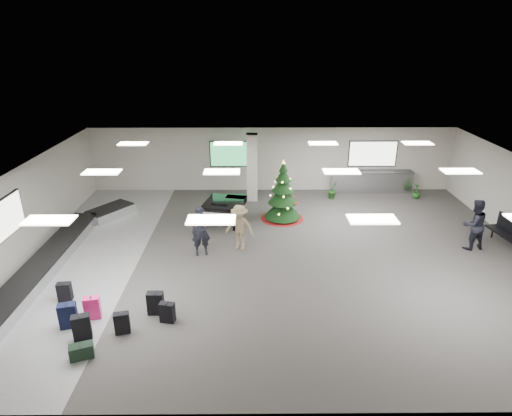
{
  "coord_description": "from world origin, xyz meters",
  "views": [
    {
      "loc": [
        -0.97,
        -13.68,
        7.38
      ],
      "look_at": [
        -0.85,
        1.0,
        1.42
      ],
      "focal_mm": 30.0,
      "sensor_mm": 36.0,
      "label": 1
    }
  ],
  "objects_px": {
    "service_counter": "(371,182)",
    "baggage_carousel": "(61,251)",
    "potted_plant_right": "(417,191)",
    "christmas_tree": "(283,199)",
    "grand_piano": "(224,205)",
    "bench": "(509,231)",
    "pink_suitcase": "(92,308)",
    "potted_plant_left": "(333,190)",
    "traveler_b": "(240,227)",
    "traveler_bench": "(474,225)",
    "traveler_a": "(201,231)"
  },
  "relations": [
    {
      "from": "service_counter",
      "to": "baggage_carousel",
      "type": "bearing_deg",
      "value": -152.33
    },
    {
      "from": "potted_plant_right",
      "to": "christmas_tree",
      "type": "bearing_deg",
      "value": -160.01
    },
    {
      "from": "grand_piano",
      "to": "potted_plant_right",
      "type": "distance_m",
      "value": 9.61
    },
    {
      "from": "service_counter",
      "to": "potted_plant_right",
      "type": "bearing_deg",
      "value": -25.23
    },
    {
      "from": "grand_piano",
      "to": "potted_plant_right",
      "type": "height_order",
      "value": "grand_piano"
    },
    {
      "from": "bench",
      "to": "potted_plant_right",
      "type": "xyz_separation_m",
      "value": [
        -1.64,
        5.01,
        -0.22
      ]
    },
    {
      "from": "pink_suitcase",
      "to": "bench",
      "type": "distance_m",
      "value": 14.73
    },
    {
      "from": "potted_plant_left",
      "to": "traveler_b",
      "type": "bearing_deg",
      "value": -129.69
    },
    {
      "from": "grand_piano",
      "to": "potted_plant_left",
      "type": "height_order",
      "value": "grand_piano"
    },
    {
      "from": "christmas_tree",
      "to": "grand_piano",
      "type": "height_order",
      "value": "christmas_tree"
    },
    {
      "from": "baggage_carousel",
      "to": "pink_suitcase",
      "type": "relative_size",
      "value": 14.09
    },
    {
      "from": "service_counter",
      "to": "traveler_bench",
      "type": "bearing_deg",
      "value": -71.31
    },
    {
      "from": "bench",
      "to": "potted_plant_left",
      "type": "distance_m",
      "value": 7.6
    },
    {
      "from": "bench",
      "to": "potted_plant_left",
      "type": "height_order",
      "value": "bench"
    },
    {
      "from": "baggage_carousel",
      "to": "pink_suitcase",
      "type": "bearing_deg",
      "value": -56.38
    },
    {
      "from": "grand_piano",
      "to": "bench",
      "type": "bearing_deg",
      "value": 1.29
    },
    {
      "from": "pink_suitcase",
      "to": "bench",
      "type": "height_order",
      "value": "bench"
    },
    {
      "from": "baggage_carousel",
      "to": "bench",
      "type": "height_order",
      "value": "bench"
    },
    {
      "from": "baggage_carousel",
      "to": "traveler_b",
      "type": "distance_m",
      "value": 6.44
    },
    {
      "from": "service_counter",
      "to": "potted_plant_left",
      "type": "bearing_deg",
      "value": -156.2
    },
    {
      "from": "traveler_bench",
      "to": "potted_plant_right",
      "type": "relative_size",
      "value": 2.64
    },
    {
      "from": "traveler_bench",
      "to": "bench",
      "type": "bearing_deg",
      "value": 177.5
    },
    {
      "from": "pink_suitcase",
      "to": "traveler_bench",
      "type": "xyz_separation_m",
      "value": [
        12.54,
        4.14,
        0.63
      ]
    },
    {
      "from": "traveler_b",
      "to": "traveler_a",
      "type": "bearing_deg",
      "value": -143.7
    },
    {
      "from": "traveler_bench",
      "to": "potted_plant_right",
      "type": "distance_m",
      "value": 5.3
    },
    {
      "from": "christmas_tree",
      "to": "traveler_b",
      "type": "xyz_separation_m",
      "value": [
        -1.76,
        -2.82,
        -0.04
      ]
    },
    {
      "from": "potted_plant_left",
      "to": "potted_plant_right",
      "type": "distance_m",
      "value": 4.08
    },
    {
      "from": "christmas_tree",
      "to": "potted_plant_right",
      "type": "xyz_separation_m",
      "value": [
        6.67,
        2.43,
        -0.54
      ]
    },
    {
      "from": "traveler_bench",
      "to": "potted_plant_right",
      "type": "bearing_deg",
      "value": -100.84
    },
    {
      "from": "traveler_b",
      "to": "traveler_bench",
      "type": "height_order",
      "value": "traveler_bench"
    },
    {
      "from": "christmas_tree",
      "to": "traveler_b",
      "type": "bearing_deg",
      "value": -122.02
    },
    {
      "from": "traveler_b",
      "to": "traveler_bench",
      "type": "relative_size",
      "value": 0.9
    },
    {
      "from": "christmas_tree",
      "to": "traveler_b",
      "type": "height_order",
      "value": "christmas_tree"
    },
    {
      "from": "service_counter",
      "to": "christmas_tree",
      "type": "xyz_separation_m",
      "value": [
        -4.69,
        -3.35,
        0.36
      ]
    },
    {
      "from": "traveler_bench",
      "to": "potted_plant_left",
      "type": "height_order",
      "value": "traveler_bench"
    },
    {
      "from": "potted_plant_left",
      "to": "potted_plant_right",
      "type": "bearing_deg",
      "value": -0.01
    },
    {
      "from": "traveler_bench",
      "to": "baggage_carousel",
      "type": "bearing_deg",
      "value": -10.15
    },
    {
      "from": "traveler_b",
      "to": "potted_plant_left",
      "type": "relative_size",
      "value": 1.96
    },
    {
      "from": "baggage_carousel",
      "to": "christmas_tree",
      "type": "distance_m",
      "value": 8.85
    },
    {
      "from": "grand_piano",
      "to": "potted_plant_left",
      "type": "relative_size",
      "value": 2.53
    },
    {
      "from": "bench",
      "to": "potted_plant_right",
      "type": "height_order",
      "value": "bench"
    },
    {
      "from": "potted_plant_right",
      "to": "bench",
      "type": "bearing_deg",
      "value": -71.89
    },
    {
      "from": "christmas_tree",
      "to": "baggage_carousel",
      "type": "bearing_deg",
      "value": -157.47
    },
    {
      "from": "christmas_tree",
      "to": "traveler_bench",
      "type": "relative_size",
      "value": 1.37
    },
    {
      "from": "baggage_carousel",
      "to": "potted_plant_left",
      "type": "height_order",
      "value": "potted_plant_left"
    },
    {
      "from": "traveler_bench",
      "to": "traveler_a",
      "type": "bearing_deg",
      "value": -9.96
    },
    {
      "from": "baggage_carousel",
      "to": "traveler_bench",
      "type": "bearing_deg",
      "value": 2.05
    },
    {
      "from": "pink_suitcase",
      "to": "traveler_b",
      "type": "bearing_deg",
      "value": 34.55
    },
    {
      "from": "service_counter",
      "to": "potted_plant_right",
      "type": "height_order",
      "value": "service_counter"
    },
    {
      "from": "traveler_a",
      "to": "traveler_b",
      "type": "xyz_separation_m",
      "value": [
        1.36,
        0.42,
        -0.05
      ]
    }
  ]
}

